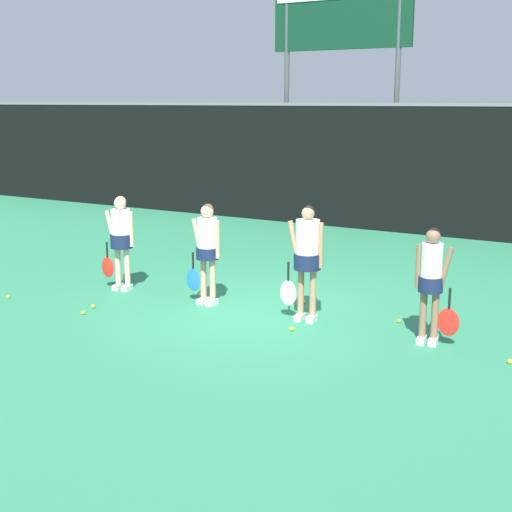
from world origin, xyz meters
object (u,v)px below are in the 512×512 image
at_px(player_0, 121,235).
at_px(tennis_ball_2, 8,297).
at_px(player_1, 207,245).
at_px(tennis_ball_5, 83,313).
at_px(player_2, 307,253).
at_px(tennis_ball_0, 399,321).
at_px(tennis_ball_3, 510,361).
at_px(scoreboard, 341,39).
at_px(player_3, 432,278).
at_px(tennis_ball_1, 93,306).
at_px(tennis_ball_4, 292,329).
at_px(tennis_ball_6, 304,302).

bearing_deg(player_0, tennis_ball_2, -141.39).
relative_size(player_1, tennis_ball_5, 24.33).
xyz_separation_m(player_2, tennis_ball_0, (1.28, 0.58, -1.02)).
bearing_deg(tennis_ball_0, tennis_ball_3, -27.82).
bearing_deg(player_0, player_1, -10.33).
relative_size(scoreboard, tennis_ball_3, 89.05).
distance_m(scoreboard, tennis_ball_0, 10.51).
bearing_deg(player_3, scoreboard, 113.59).
bearing_deg(tennis_ball_3, tennis_ball_2, -172.27).
relative_size(player_0, tennis_ball_2, 25.31).
bearing_deg(tennis_ball_0, player_3, -46.32).
xyz_separation_m(player_3, tennis_ball_1, (-5.20, -1.05, -0.90)).
distance_m(player_1, tennis_ball_0, 3.28).
height_order(player_2, tennis_ball_1, player_2).
xyz_separation_m(tennis_ball_0, tennis_ball_5, (-4.43, -2.08, 0.00)).
bearing_deg(tennis_ball_1, tennis_ball_3, 7.08).
bearing_deg(scoreboard, player_1, -80.15).
xyz_separation_m(tennis_ball_0, tennis_ball_4, (-1.23, -1.16, 0.00)).
xyz_separation_m(player_1, tennis_ball_6, (1.37, 0.80, -0.95)).
height_order(player_3, tennis_ball_6, player_3).
relative_size(tennis_ball_0, tennis_ball_6, 0.99).
xyz_separation_m(tennis_ball_4, tennis_ball_6, (-0.49, 1.38, -0.00)).
distance_m(scoreboard, tennis_ball_4, 10.99).
height_order(tennis_ball_1, tennis_ball_6, tennis_ball_1).
relative_size(scoreboard, tennis_ball_4, 91.31).
bearing_deg(tennis_ball_4, tennis_ball_3, 4.01).
xyz_separation_m(scoreboard, tennis_ball_2, (-1.60, -10.14, -4.84)).
bearing_deg(scoreboard, player_2, -69.13).
bearing_deg(tennis_ball_1, tennis_ball_4, 9.84).
relative_size(player_0, player_3, 1.03).
bearing_deg(tennis_ball_5, tennis_ball_4, 16.06).
bearing_deg(tennis_ball_4, player_0, 170.91).
relative_size(tennis_ball_0, tennis_ball_2, 0.97).
xyz_separation_m(tennis_ball_0, tennis_ball_2, (-6.19, -2.03, 0.00)).
relative_size(player_1, tennis_ball_0, 26.03).
bearing_deg(tennis_ball_5, tennis_ball_0, 25.14).
height_order(tennis_ball_1, tennis_ball_3, tennis_ball_3).
relative_size(player_3, tennis_ball_2, 24.60).
xyz_separation_m(player_3, tennis_ball_2, (-6.84, -1.35, -0.90)).
relative_size(tennis_ball_2, tennis_ball_3, 0.95).
height_order(scoreboard, player_0, scoreboard).
height_order(player_1, player_2, player_2).
xyz_separation_m(scoreboard, tennis_ball_6, (2.88, -7.89, -4.84)).
relative_size(scoreboard, player_3, 3.82).
relative_size(player_3, tennis_ball_6, 25.11).
bearing_deg(tennis_ball_1, tennis_ball_0, 20.87).
relative_size(player_1, tennis_ball_2, 25.28).
height_order(player_1, tennis_ball_6, player_1).
height_order(tennis_ball_1, tennis_ball_4, same).
bearing_deg(tennis_ball_3, player_3, 167.01).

